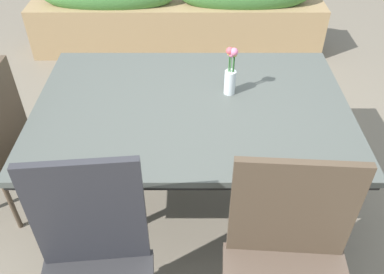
{
  "coord_description": "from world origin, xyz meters",
  "views": [
    {
      "loc": [
        -0.05,
        -1.59,
        1.93
      ],
      "look_at": [
        -0.05,
        0.1,
        0.51
      ],
      "focal_mm": 38.01,
      "sensor_mm": 36.0,
      "label": 1
    }
  ],
  "objects": [
    {
      "name": "ground_plane",
      "position": [
        0.0,
        0.0,
        0.0
      ],
      "size": [
        12.0,
        12.0,
        0.0
      ],
      "primitive_type": "plane",
      "color": "#756B5B"
    },
    {
      "name": "flower_vase",
      "position": [
        0.15,
        0.21,
        0.84
      ],
      "size": [
        0.06,
        0.06,
        0.27
      ],
      "color": "silver",
      "rests_on": "dining_table"
    },
    {
      "name": "chair_near_right",
      "position": [
        0.31,
        -0.75,
        0.57
      ],
      "size": [
        0.52,
        0.52,
        1.0
      ],
      "rotation": [
        0.0,
        0.0,
        3.08
      ],
      "color": "brown",
      "rests_on": "ground"
    },
    {
      "name": "dining_table",
      "position": [
        -0.05,
        0.1,
        0.67
      ],
      "size": [
        1.6,
        1.09,
        0.72
      ],
      "color": "#4C514C",
      "rests_on": "ground"
    },
    {
      "name": "planter_box",
      "position": [
        -0.18,
        2.02,
        0.37
      ],
      "size": [
        2.71,
        0.38,
        0.79
      ],
      "color": "#9E7F56",
      "rests_on": "ground"
    },
    {
      "name": "chair_near_left",
      "position": [
        -0.42,
        -0.75,
        0.57
      ],
      "size": [
        0.48,
        0.48,
        1.02
      ],
      "rotation": [
        0.0,
        0.0,
        3.23
      ],
      "color": "#2E2D2F",
      "rests_on": "ground"
    }
  ]
}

